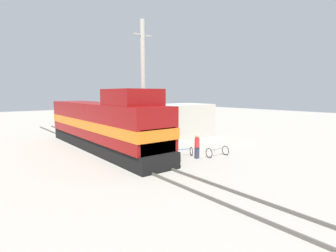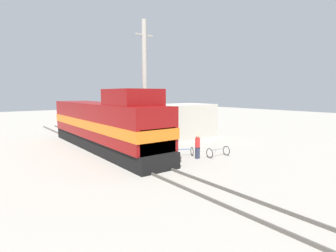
{
  "view_description": "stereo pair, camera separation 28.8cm",
  "coord_description": "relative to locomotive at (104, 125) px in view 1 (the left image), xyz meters",
  "views": [
    {
      "loc": [
        -8.92,
        -16.76,
        4.6
      ],
      "look_at": [
        1.2,
        -3.95,
        2.56
      ],
      "focal_mm": 28.0,
      "sensor_mm": 36.0,
      "label": 1
    },
    {
      "loc": [
        -8.7,
        -16.94,
        4.6
      ],
      "look_at": [
        1.2,
        -3.95,
        2.56
      ],
      "focal_mm": 28.0,
      "sensor_mm": 36.0,
      "label": 2
    }
  ],
  "objects": [
    {
      "name": "ground_plane",
      "position": [
        0.0,
        -2.91,
        -2.07
      ],
      "size": [
        120.0,
        120.0,
        0.0
      ],
      "primitive_type": "plane",
      "color": "gray"
    },
    {
      "name": "rail_near",
      "position": [
        -0.72,
        -2.91,
        -1.99
      ],
      "size": [
        0.08,
        43.34,
        0.15
      ],
      "primitive_type": "cube",
      "color": "#4C4742",
      "rests_on": "ground_plane"
    },
    {
      "name": "rail_far",
      "position": [
        0.72,
        -2.91,
        -1.99
      ],
      "size": [
        0.08,
        43.34,
        0.15
      ],
      "primitive_type": "cube",
      "color": "#4C4742",
      "rests_on": "ground_plane"
    },
    {
      "name": "locomotive",
      "position": [
        0.0,
        0.0,
        0.0
      ],
      "size": [
        3.05,
        16.73,
        4.89
      ],
      "color": "black",
      "rests_on": "ground_plane"
    },
    {
      "name": "utility_pole",
      "position": [
        4.25,
        0.63,
        3.53
      ],
      "size": [
        1.8,
        0.46,
        11.1
      ],
      "color": "#9E998E",
      "rests_on": "ground_plane"
    },
    {
      "name": "vendor_umbrella",
      "position": [
        4.13,
        -1.04,
        0.12
      ],
      "size": [
        2.4,
        2.4,
        2.45
      ],
      "color": "#4C4C4C",
      "rests_on": "ground_plane"
    },
    {
      "name": "billboard_sign",
      "position": [
        5.5,
        2.26,
        0.31
      ],
      "size": [
        2.01,
        0.12,
        3.26
      ],
      "color": "#595959",
      "rests_on": "ground_plane"
    },
    {
      "name": "shrub_cluster",
      "position": [
        3.56,
        -1.36,
        -1.68
      ],
      "size": [
        0.77,
        0.77,
        0.77
      ],
      "primitive_type": "sphere",
      "color": "#2D722D",
      "rests_on": "ground_plane"
    },
    {
      "name": "person_bystander",
      "position": [
        3.98,
        -6.66,
        -1.13
      ],
      "size": [
        0.34,
        0.34,
        1.73
      ],
      "color": "#2D3347",
      "rests_on": "ground_plane"
    },
    {
      "name": "bicycle",
      "position": [
        5.56,
        -7.18,
        -1.7
      ],
      "size": [
        1.73,
        0.87,
        0.7
      ],
      "rotation": [
        0.0,
        0.0,
        -1.67
      ],
      "color": "black",
      "rests_on": "ground_plane"
    },
    {
      "name": "bicycle_spare",
      "position": [
        3.49,
        -5.44,
        -1.73
      ],
      "size": [
        1.84,
        1.34,
        0.65
      ],
      "rotation": [
        0.0,
        0.0,
        -2.02
      ],
      "color": "black",
      "rests_on": "ground_plane"
    },
    {
      "name": "building_block_distant",
      "position": [
        9.17,
        1.27,
        -0.33
      ],
      "size": [
        6.65,
        4.18,
        3.46
      ],
      "primitive_type": "cube",
      "color": "#B7B2A3",
      "rests_on": "ground_plane"
    }
  ]
}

